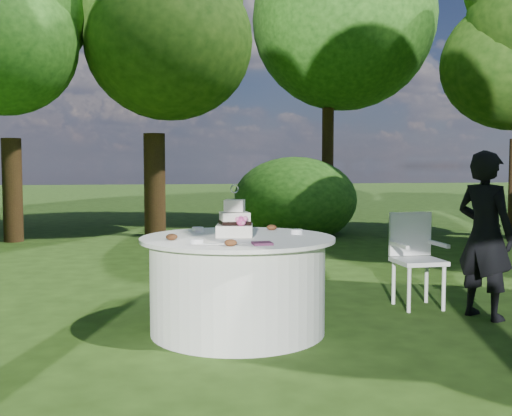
{
  "coord_description": "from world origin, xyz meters",
  "views": [
    {
      "loc": [
        -0.71,
        -4.72,
        1.34
      ],
      "look_at": [
        0.15,
        0.0,
        1.0
      ],
      "focal_mm": 42.0,
      "sensor_mm": 36.0,
      "label": 1
    }
  ],
  "objects_px": {
    "guest": "(485,235)",
    "cake": "(235,223)",
    "table": "(238,284)",
    "chair": "(415,252)",
    "napkins": "(262,243)"
  },
  "relations": [
    {
      "from": "napkins",
      "to": "guest",
      "type": "bearing_deg",
      "value": 14.65
    },
    {
      "from": "guest",
      "to": "cake",
      "type": "relative_size",
      "value": 3.52
    },
    {
      "from": "cake",
      "to": "chair",
      "type": "height_order",
      "value": "cake"
    },
    {
      "from": "guest",
      "to": "cake",
      "type": "height_order",
      "value": "guest"
    },
    {
      "from": "napkins",
      "to": "guest",
      "type": "relative_size",
      "value": 0.1
    },
    {
      "from": "napkins",
      "to": "table",
      "type": "xyz_separation_m",
      "value": [
        -0.1,
        0.5,
        -0.39
      ]
    },
    {
      "from": "chair",
      "to": "guest",
      "type": "bearing_deg",
      "value": -53.83
    },
    {
      "from": "napkins",
      "to": "cake",
      "type": "relative_size",
      "value": 0.33
    },
    {
      "from": "guest",
      "to": "chair",
      "type": "distance_m",
      "value": 0.71
    },
    {
      "from": "guest",
      "to": "table",
      "type": "xyz_separation_m",
      "value": [
        -2.2,
        -0.04,
        -0.35
      ]
    },
    {
      "from": "napkins",
      "to": "table",
      "type": "height_order",
      "value": "napkins"
    },
    {
      "from": "table",
      "to": "napkins",
      "type": "bearing_deg",
      "value": -78.36
    },
    {
      "from": "guest",
      "to": "cake",
      "type": "distance_m",
      "value": 2.22
    },
    {
      "from": "cake",
      "to": "chair",
      "type": "xyz_separation_m",
      "value": [
        1.82,
        0.57,
        -0.37
      ]
    },
    {
      "from": "napkins",
      "to": "chair",
      "type": "distance_m",
      "value": 2.03
    }
  ]
}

